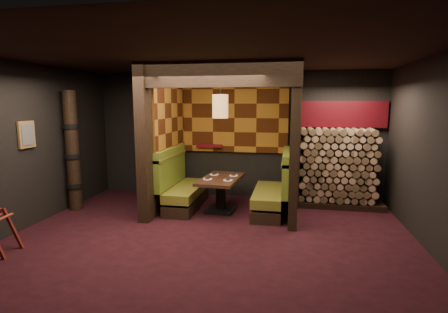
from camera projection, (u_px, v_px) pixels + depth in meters
floor at (209, 241)px, 5.53m from camera, size 6.50×5.50×0.02m
ceiling at (207, 54)px, 5.09m from camera, size 6.50×5.50×0.02m
wall_back at (236, 135)px, 7.99m from camera, size 6.50×0.02×2.85m
wall_front at (123, 201)px, 2.63m from camera, size 6.50×0.02×2.85m
wall_left at (21, 146)px, 5.92m from camera, size 0.02×5.50×2.85m
wall_right at (443, 158)px, 4.71m from camera, size 0.02×5.50×2.85m
partition_left at (163, 139)px, 7.16m from camera, size 0.20×2.20×2.85m
partition_right at (294, 141)px, 6.72m from camera, size 0.15×2.10×2.85m
header_beam at (216, 74)px, 5.81m from camera, size 2.85×0.18×0.44m
tapa_back_panel at (235, 118)px, 7.89m from camera, size 2.40×0.06×1.55m
tapa_side_panel at (171, 118)px, 7.25m from camera, size 0.04×1.85×1.45m
lacquer_shelf at (209, 146)px, 8.03m from camera, size 0.60×0.12×0.07m
booth_bench_left at (182, 188)px, 7.25m from camera, size 0.68×1.60×1.14m
booth_bench_right at (274, 193)px, 6.90m from camera, size 0.68×1.60×1.14m
dining_table at (221, 189)px, 6.96m from camera, size 0.81×1.36×0.69m
place_settings at (221, 177)px, 6.92m from camera, size 0.62×0.66×0.03m
pendant_lamp at (220, 106)px, 6.66m from camera, size 0.30×0.30×0.98m
framed_picture at (27, 135)px, 5.98m from camera, size 0.05×0.36×0.46m
totem_column at (73, 152)px, 6.98m from camera, size 0.31×0.31×2.40m
firewood_stack at (341, 168)px, 7.26m from camera, size 1.73×0.70×1.64m
mosaic_header at (342, 114)px, 7.41m from camera, size 1.83×0.10×0.56m
bay_front_post at (299, 140)px, 6.96m from camera, size 0.08×0.08×2.85m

